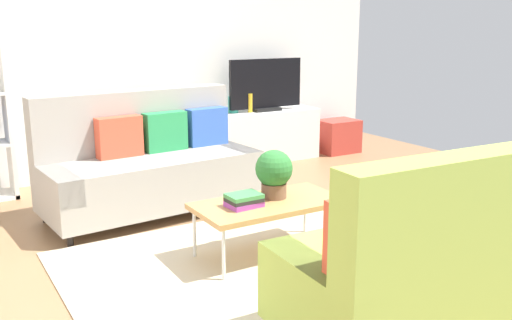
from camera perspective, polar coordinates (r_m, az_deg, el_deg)
The scene contains 16 objects.
ground_plane at distance 4.49m, azimuth 1.38°, elevation -8.65°, with size 7.68×7.68×0.00m, color #936B47.
wall_far at distance 6.69m, azimuth -11.70°, elevation 11.17°, with size 6.40×0.12×2.90m, color white.
area_rug at distance 4.15m, azimuth 2.16°, elevation -10.48°, with size 2.90×2.20×0.01m, color beige.
couch_beige at distance 5.25m, azimuth -10.71°, elevation -0.40°, with size 1.96×0.99×1.10m.
couch_green at distance 3.35m, azimuth 18.85°, elevation -9.22°, with size 1.93×0.92×1.10m.
coffee_table at distance 4.19m, azimuth 1.29°, elevation -4.55°, with size 1.10×0.56×0.42m.
tv_console at distance 7.16m, azimuth 0.88°, elevation 2.46°, with size 1.40×0.44×0.64m, color silver.
tv at distance 7.05m, azimuth 0.98°, elevation 7.49°, with size 1.00×0.20×0.64m.
storage_trunk at distance 7.73m, azimuth 8.23°, elevation 2.39°, with size 0.52×0.40×0.44m, color #B2382D.
potted_plant at distance 4.23m, azimuth 1.82°, elevation -1.20°, with size 0.28×0.28×0.37m.
table_book_0 at distance 4.07m, azimuth -1.21°, elevation -4.44°, with size 0.24×0.18×0.04m, color purple.
table_book_1 at distance 4.06m, azimuth -1.21°, elevation -4.00°, with size 0.24×0.18×0.03m, color #262626.
table_book_2 at distance 4.05m, azimuth -1.22°, elevation -3.62°, with size 0.24×0.18×0.03m, color #3F8C4C.
vase_0 at distance 6.85m, azimuth -3.48°, elevation 5.46°, with size 0.10×0.10×0.19m, color #33B29E.
vase_1 at distance 6.92m, azimuth -2.30°, elevation 5.60°, with size 0.12×0.12×0.20m, color #33B29E.
bottle_0 at distance 6.93m, azimuth -0.59°, elevation 5.75°, with size 0.06×0.06×0.23m, color gold.
Camera 1 is at (-2.23, -3.51, 1.69)m, focal length 39.77 mm.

